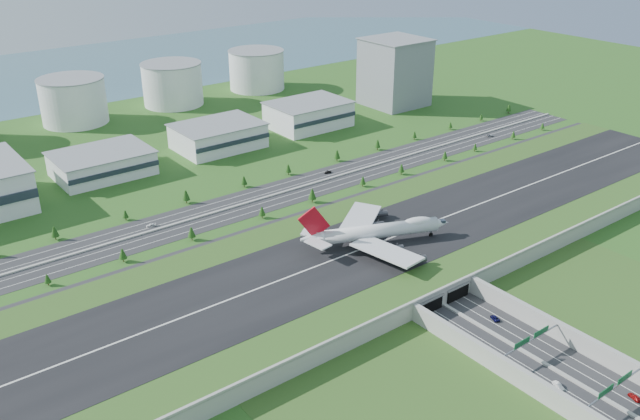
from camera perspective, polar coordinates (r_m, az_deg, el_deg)
ground at (r=334.72m, az=4.09°, el=-4.31°), size 1200.00×1200.00×0.00m
airfield_deck at (r=332.67m, az=4.12°, el=-3.70°), size 520.00×100.00×9.20m
underpass_road at (r=278.96m, az=17.99°, el=-11.43°), size 38.80×120.40×8.00m
sign_gantry_near at (r=278.83m, az=17.35°, el=-10.46°), size 38.70×0.70×9.80m
sign_gantry_far at (r=265.49m, az=23.56°, el=-13.58°), size 38.70×0.70×9.80m
north_expressway at (r=402.65m, az=-4.87°, el=0.94°), size 560.00×36.00×0.12m
tree_row at (r=405.15m, az=-4.31°, el=1.80°), size 498.53×48.63×8.45m
hangar_mid_a at (r=455.99m, az=-17.87°, el=3.73°), size 58.00×42.00×15.00m
hangar_mid_b at (r=487.91m, az=-8.57°, el=6.17°), size 58.00×42.00×17.00m
hangar_mid_c at (r=528.76m, az=-0.98°, el=8.04°), size 58.00×42.00×19.00m
office_tower at (r=587.18m, az=6.31°, el=11.43°), size 46.00×46.00×55.00m
fuel_tank_b at (r=569.44m, az=-20.05°, el=8.61°), size 50.00×50.00×35.00m
fuel_tank_c at (r=599.12m, az=-12.31°, el=10.30°), size 50.00×50.00×35.00m
fuel_tank_d at (r=638.81m, az=-5.35°, el=11.65°), size 50.00×50.00×35.00m
bay_water at (r=741.63m, az=-21.65°, el=10.51°), size 1200.00×260.00×0.06m
boeing_747 at (r=331.16m, az=4.76°, el=-1.78°), size 73.38×67.98×24.01m
car_0 at (r=280.92m, az=13.35°, el=-11.17°), size 1.66×4.11×1.40m
car_1 at (r=269.54m, az=19.43°, el=-13.77°), size 3.15×5.35×1.67m
car_2 at (r=299.50m, az=14.52°, el=-8.81°), size 4.02×5.64×1.43m
car_3 at (r=274.47m, az=24.97°, el=-14.09°), size 3.64×5.74×1.55m
car_5 at (r=438.47m, az=0.65°, el=3.21°), size 5.03×2.79×1.57m
car_6 at (r=522.95m, az=14.11°, el=6.10°), size 6.17×4.63×1.56m
car_7 at (r=378.70m, az=-14.05°, el=-1.24°), size 5.60×3.51×1.51m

